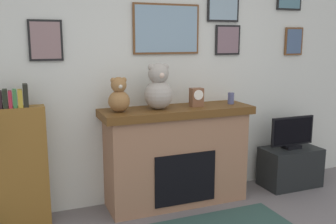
{
  "coord_description": "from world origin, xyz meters",
  "views": [
    {
      "loc": [
        -1.46,
        -1.86,
        1.73
      ],
      "look_at": [
        -0.03,
        1.71,
        1.0
      ],
      "focal_mm": 40.8,
      "sensor_mm": 36.0,
      "label": 1
    }
  ],
  "objects_px": {
    "bookshelf": "(22,164)",
    "teddy_bear_brown": "(158,89)",
    "candle_jar": "(231,98)",
    "mantel_clock": "(196,97)",
    "teddy_bear_tan": "(119,96)",
    "television": "(292,133)",
    "tv_stand": "(290,167)",
    "fireplace": "(177,155)"
  },
  "relations": [
    {
      "from": "mantel_clock",
      "to": "tv_stand",
      "type": "bearing_deg",
      "value": -2.19
    },
    {
      "from": "bookshelf",
      "to": "tv_stand",
      "type": "distance_m",
      "value": 3.0
    },
    {
      "from": "tv_stand",
      "to": "teddy_bear_brown",
      "type": "relative_size",
      "value": 1.47
    },
    {
      "from": "bookshelf",
      "to": "television",
      "type": "distance_m",
      "value": 2.98
    },
    {
      "from": "bookshelf",
      "to": "mantel_clock",
      "type": "xyz_separation_m",
      "value": [
        1.74,
        -0.05,
        0.53
      ]
    },
    {
      "from": "fireplace",
      "to": "teddy_bear_brown",
      "type": "xyz_separation_m",
      "value": [
        -0.21,
        -0.02,
        0.72
      ]
    },
    {
      "from": "mantel_clock",
      "to": "television",
      "type": "bearing_deg",
      "value": -2.25
    },
    {
      "from": "teddy_bear_tan",
      "to": "television",
      "type": "bearing_deg",
      "value": -1.37
    },
    {
      "from": "bookshelf",
      "to": "teddy_bear_brown",
      "type": "xyz_separation_m",
      "value": [
        1.32,
        -0.05,
        0.64
      ]
    },
    {
      "from": "fireplace",
      "to": "television",
      "type": "relative_size",
      "value": 2.77
    },
    {
      "from": "bookshelf",
      "to": "teddy_bear_brown",
      "type": "height_order",
      "value": "teddy_bear_brown"
    },
    {
      "from": "television",
      "to": "tv_stand",
      "type": "bearing_deg",
      "value": 90.0
    },
    {
      "from": "tv_stand",
      "to": "teddy_bear_brown",
      "type": "distance_m",
      "value": 1.94
    },
    {
      "from": "tv_stand",
      "to": "bookshelf",
      "type": "bearing_deg",
      "value": 178.08
    },
    {
      "from": "tv_stand",
      "to": "teddy_bear_tan",
      "type": "xyz_separation_m",
      "value": [
        -2.06,
        0.05,
        0.96
      ]
    },
    {
      "from": "fireplace",
      "to": "mantel_clock",
      "type": "relative_size",
      "value": 8.23
    },
    {
      "from": "bookshelf",
      "to": "mantel_clock",
      "type": "height_order",
      "value": "bookshelf"
    },
    {
      "from": "candle_jar",
      "to": "mantel_clock",
      "type": "bearing_deg",
      "value": -179.81
    },
    {
      "from": "mantel_clock",
      "to": "fireplace",
      "type": "bearing_deg",
      "value": 174.95
    },
    {
      "from": "bookshelf",
      "to": "teddy_bear_tan",
      "type": "relative_size",
      "value": 3.96
    },
    {
      "from": "fireplace",
      "to": "television",
      "type": "height_order",
      "value": "fireplace"
    },
    {
      "from": "television",
      "to": "candle_jar",
      "type": "height_order",
      "value": "candle_jar"
    },
    {
      "from": "television",
      "to": "mantel_clock",
      "type": "xyz_separation_m",
      "value": [
        -1.23,
        0.05,
        0.49
      ]
    },
    {
      "from": "fireplace",
      "to": "television",
      "type": "distance_m",
      "value": 1.46
    },
    {
      "from": "candle_jar",
      "to": "tv_stand",
      "type": "bearing_deg",
      "value": -3.39
    },
    {
      "from": "tv_stand",
      "to": "candle_jar",
      "type": "distance_m",
      "value": 1.19
    },
    {
      "from": "fireplace",
      "to": "tv_stand",
      "type": "xyz_separation_m",
      "value": [
        1.45,
        -0.07,
        -0.29
      ]
    },
    {
      "from": "candle_jar",
      "to": "fireplace",
      "type": "bearing_deg",
      "value": 178.39
    },
    {
      "from": "candle_jar",
      "to": "teddy_bear_tan",
      "type": "bearing_deg",
      "value": -179.98
    },
    {
      "from": "bookshelf",
      "to": "television",
      "type": "bearing_deg",
      "value": -1.95
    },
    {
      "from": "bookshelf",
      "to": "television",
      "type": "height_order",
      "value": "bookshelf"
    },
    {
      "from": "television",
      "to": "mantel_clock",
      "type": "relative_size",
      "value": 2.98
    },
    {
      "from": "teddy_bear_tan",
      "to": "bookshelf",
      "type": "bearing_deg",
      "value": 176.74
    },
    {
      "from": "candle_jar",
      "to": "teddy_bear_brown",
      "type": "bearing_deg",
      "value": -179.96
    },
    {
      "from": "bookshelf",
      "to": "television",
      "type": "relative_size",
      "value": 2.33
    },
    {
      "from": "fireplace",
      "to": "mantel_clock",
      "type": "xyz_separation_m",
      "value": [
        0.22,
        -0.02,
        0.61
      ]
    },
    {
      "from": "tv_stand",
      "to": "teddy_bear_tan",
      "type": "relative_size",
      "value": 2.02
    },
    {
      "from": "teddy_bear_tan",
      "to": "mantel_clock",
      "type": "bearing_deg",
      "value": -0.06
    },
    {
      "from": "teddy_bear_tan",
      "to": "teddy_bear_brown",
      "type": "bearing_deg",
      "value": -0.02
    },
    {
      "from": "fireplace",
      "to": "bookshelf",
      "type": "relative_size",
      "value": 1.18
    },
    {
      "from": "candle_jar",
      "to": "teddy_bear_brown",
      "type": "distance_m",
      "value": 0.85
    },
    {
      "from": "tv_stand",
      "to": "teddy_bear_tan",
      "type": "bearing_deg",
      "value": 178.67
    }
  ]
}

